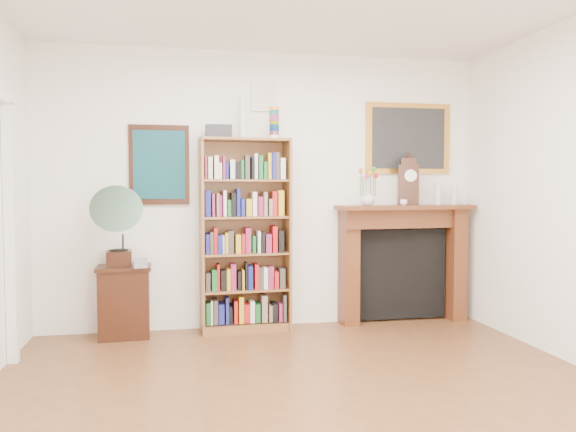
# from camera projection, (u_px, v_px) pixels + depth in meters

# --- Properties ---
(room) EXTENTS (4.51, 5.01, 2.81)m
(room) POSITION_uv_depth(u_px,v_px,m) (330.00, 193.00, 3.29)
(room) COLOR #59351B
(room) RESTS_ON ground
(teal_poster) EXTENTS (0.58, 0.04, 0.78)m
(teal_poster) POSITION_uv_depth(u_px,v_px,m) (159.00, 165.00, 5.51)
(teal_poster) COLOR black
(teal_poster) RESTS_ON back_wall
(small_picture) EXTENTS (0.26, 0.04, 0.30)m
(small_picture) POSITION_uv_depth(u_px,v_px,m) (265.00, 96.00, 5.67)
(small_picture) COLOR white
(small_picture) RESTS_ON back_wall
(gilt_painting) EXTENTS (0.95, 0.04, 0.75)m
(gilt_painting) POSITION_uv_depth(u_px,v_px,m) (408.00, 139.00, 5.99)
(gilt_painting) COLOR gold
(gilt_painting) RESTS_ON back_wall
(bookshelf) EXTENTS (0.89, 0.35, 2.20)m
(bookshelf) POSITION_uv_depth(u_px,v_px,m) (245.00, 224.00, 5.54)
(bookshelf) COLOR brown
(bookshelf) RESTS_ON floor
(side_cabinet) EXTENTS (0.51, 0.38, 0.69)m
(side_cabinet) POSITION_uv_depth(u_px,v_px,m) (124.00, 302.00, 5.33)
(side_cabinet) COLOR black
(side_cabinet) RESTS_ON floor
(fireplace) EXTENTS (1.49, 0.45, 1.24)m
(fireplace) POSITION_uv_depth(u_px,v_px,m) (403.00, 252.00, 5.96)
(fireplace) COLOR #4F1F12
(fireplace) RESTS_ON floor
(gramophone) EXTENTS (0.52, 0.62, 0.76)m
(gramophone) POSITION_uv_depth(u_px,v_px,m) (117.00, 221.00, 5.19)
(gramophone) COLOR black
(gramophone) RESTS_ON side_cabinet
(cd_stack) EXTENTS (0.13, 0.13, 0.08)m
(cd_stack) POSITION_uv_depth(u_px,v_px,m) (140.00, 263.00, 5.20)
(cd_stack) COLOR #A2A2AD
(cd_stack) RESTS_ON side_cabinet
(mantel_clock) EXTENTS (0.24, 0.18, 0.49)m
(mantel_clock) POSITION_uv_depth(u_px,v_px,m) (408.00, 182.00, 5.89)
(mantel_clock) COLOR black
(mantel_clock) RESTS_ON fireplace
(flower_vase) EXTENTS (0.18, 0.18, 0.14)m
(flower_vase) POSITION_uv_depth(u_px,v_px,m) (368.00, 198.00, 5.83)
(flower_vase) COLOR white
(flower_vase) RESTS_ON fireplace
(teacup) EXTENTS (0.09, 0.09, 0.06)m
(teacup) POSITION_uv_depth(u_px,v_px,m) (404.00, 202.00, 5.79)
(teacup) COLOR white
(teacup) RESTS_ON fireplace
(bottle_left) EXTENTS (0.07, 0.07, 0.24)m
(bottle_left) POSITION_uv_depth(u_px,v_px,m) (438.00, 194.00, 5.95)
(bottle_left) COLOR silver
(bottle_left) RESTS_ON fireplace
(bottle_right) EXTENTS (0.06, 0.06, 0.20)m
(bottle_right) POSITION_uv_depth(u_px,v_px,m) (454.00, 195.00, 5.97)
(bottle_right) COLOR silver
(bottle_right) RESTS_ON fireplace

